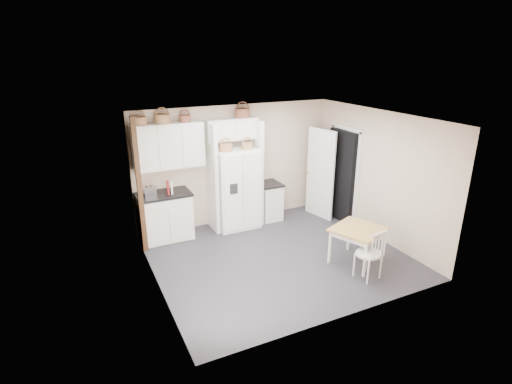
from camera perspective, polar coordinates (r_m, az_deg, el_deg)
floor at (r=7.64m, az=3.17°, el=-9.17°), size 4.50×4.50×0.00m
ceiling at (r=6.79m, az=3.58°, el=10.46°), size 4.50×4.50×0.00m
wall_back at (r=8.83m, az=-2.92°, el=3.97°), size 4.50×0.00×4.50m
wall_left at (r=6.39m, az=-14.62°, el=-2.87°), size 0.00×4.00×4.00m
wall_right at (r=8.38m, az=16.97°, el=2.28°), size 0.00×4.00×4.00m
refrigerator at (r=8.59m, az=-2.89°, el=0.52°), size 0.90×0.72×1.74m
base_cab_left at (r=8.35m, az=-12.85°, el=-3.48°), size 1.02×0.64×0.94m
base_cab_right at (r=9.13m, az=1.87°, el=-1.39°), size 0.46×0.56×0.82m
dining_table at (r=7.51m, az=14.17°, el=-7.41°), size 1.06×1.06×0.68m
windsor_chair at (r=7.03m, az=15.78°, el=-8.45°), size 0.50×0.47×0.91m
counter_left at (r=8.17m, az=-13.11°, el=-0.30°), size 1.06×0.69×0.04m
counter_right at (r=8.98m, az=1.90°, el=1.16°), size 0.50×0.59×0.04m
toaster at (r=8.08m, az=-15.04°, el=0.15°), size 0.29×0.21×0.18m
cookbook_red at (r=8.07m, az=-12.47°, el=0.60°), size 0.06×0.17×0.25m
cookbook_cream at (r=8.08m, az=-11.93°, el=0.64°), size 0.07×0.16×0.24m
basket_upper_a at (r=7.88m, az=-16.34°, el=9.70°), size 0.27×0.27×0.15m
basket_upper_b at (r=7.96m, az=-13.22°, el=10.15°), size 0.29×0.29×0.17m
basket_upper_c at (r=8.07m, az=-10.12°, el=10.32°), size 0.22×0.22×0.13m
basket_bridge_b at (r=8.48m, az=-1.94°, el=11.22°), size 0.32×0.32×0.18m
basket_fridge_a at (r=8.15m, az=-4.34°, el=6.34°), size 0.27×0.27×0.14m
basket_fridge_b at (r=8.33m, az=-1.28°, el=6.63°), size 0.24×0.24×0.13m
upper_cabinet at (r=8.08m, az=-12.43°, el=6.45°), size 1.40×0.34×0.90m
bridge_cabinet at (r=8.43m, az=-3.52°, el=8.97°), size 1.12×0.34×0.45m
fridge_panel_left at (r=8.37m, az=-6.27°, el=1.94°), size 0.08×0.60×2.30m
fridge_panel_right at (r=8.75m, az=0.03°, el=2.83°), size 0.08×0.60×2.30m
trim_post at (r=7.65m, az=-16.32°, el=0.71°), size 0.09×0.09×2.60m
doorway_void at (r=9.13m, az=12.22°, el=2.28°), size 0.18×0.85×2.05m
door_slab at (r=9.18m, az=9.17°, el=2.57°), size 0.21×0.79×2.05m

